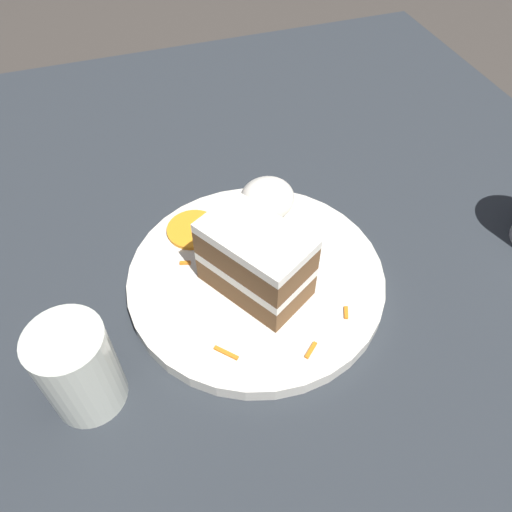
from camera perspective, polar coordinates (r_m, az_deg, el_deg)
The scene contains 8 objects.
ground_plane at distance 0.64m, azimuth 2.13°, elevation 0.45°, with size 6.00×6.00×0.00m, color #38332D.
dining_table at distance 0.63m, azimuth 2.16°, elevation 1.08°, with size 0.98×1.08×0.02m, color #282D33.
plate at distance 0.57m, azimuth -0.00°, elevation -2.53°, with size 0.29×0.29×0.02m, color silver.
cake_slice at distance 0.52m, azimuth -0.06°, elevation -0.51°, with size 0.12×0.13×0.08m.
cream_dollop at distance 0.61m, azimuth 1.14°, elevation 6.52°, with size 0.07×0.06×0.05m, color white.
orange_garnish at distance 0.61m, azimuth -7.18°, elevation 3.04°, with size 0.06×0.06×0.00m, color orange.
carrot_shreds_scatter at distance 0.54m, azimuth 2.43°, elevation -5.73°, with size 0.16×0.16×0.00m.
drinking_glass at distance 0.49m, azimuth -19.44°, elevation -12.45°, with size 0.07×0.07×0.10m.
Camera 1 is at (0.16, 0.39, 0.48)m, focal length 35.00 mm.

